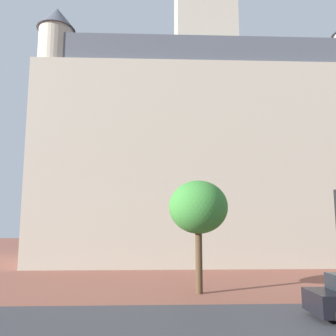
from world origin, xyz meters
TOP-DOWN VIEW (x-y plane):
  - ground_plane at (0.00, 10.00)m, footprint 120.00×120.00m
  - landmark_building at (3.74, 28.09)m, footprint 28.88×11.65m
  - tree_curb_far at (1.55, 13.94)m, footprint 3.05×3.05m

SIDE VIEW (x-z plane):
  - ground_plane at x=0.00m, z-range 0.00..0.00m
  - tree_curb_far at x=1.55m, z-range 1.43..7.13m
  - landmark_building at x=3.74m, z-range -7.61..28.88m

